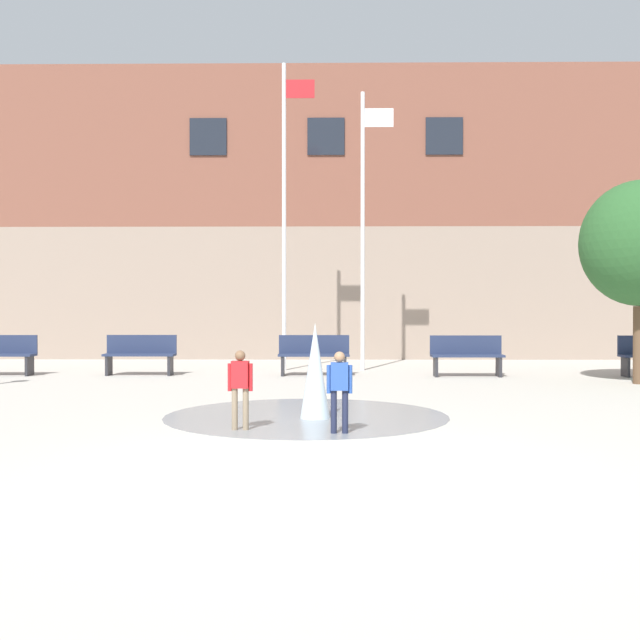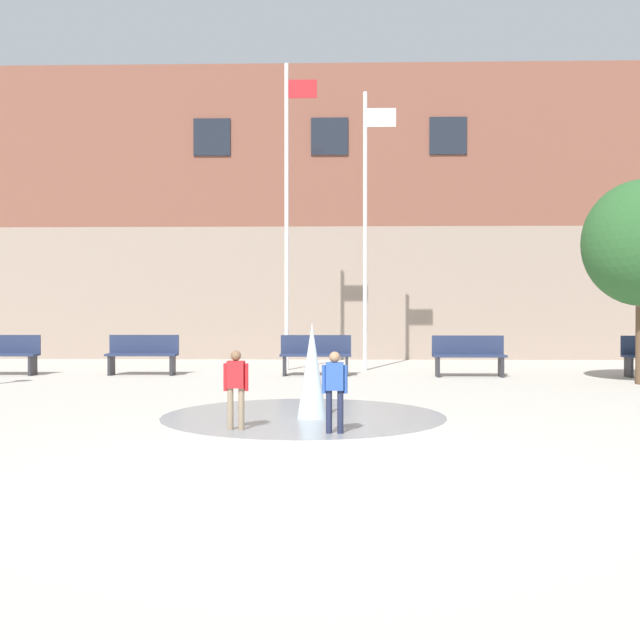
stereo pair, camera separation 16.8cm
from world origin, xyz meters
name	(u,v)px [view 1 (the left image)]	position (x,y,z in m)	size (l,w,h in m)	color
ground_plane	(317,472)	(0.00, 0.00, 0.00)	(100.00, 100.00, 0.00)	#B2ADA3
library_building	(326,223)	(0.00, 18.42, 4.40)	(36.00, 6.05, 8.80)	gray
splash_fountain	(312,387)	(-0.13, 3.47, 0.42)	(3.97, 3.97, 1.31)	gray
park_bench_far_left	(0,354)	(-7.36, 9.97, 0.48)	(1.60, 0.44, 0.91)	#28282D
park_bench_left_of_flagpoles	(140,354)	(-4.19, 10.08, 0.48)	(1.60, 0.44, 0.91)	#28282D
park_bench_under_left_flagpole	(314,354)	(-0.24, 10.03, 0.48)	(1.60, 0.44, 0.91)	#28282D
park_bench_under_right_flagpole	(467,355)	(3.16, 9.84, 0.48)	(1.60, 0.44, 0.91)	#28282D
child_in_fountain	(240,383)	(-0.99, 2.37, 0.58)	(0.31, 0.14, 0.99)	#89755B
child_with_pink_shirt	(339,385)	(0.23, 2.13, 0.58)	(0.31, 0.13, 0.99)	#1E233D
flagpole_left	(285,207)	(-0.98, 11.54, 4.00)	(0.80, 0.10, 7.52)	silver
flagpole_right	(364,222)	(0.95, 11.54, 3.64)	(0.80, 0.10, 6.81)	silver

